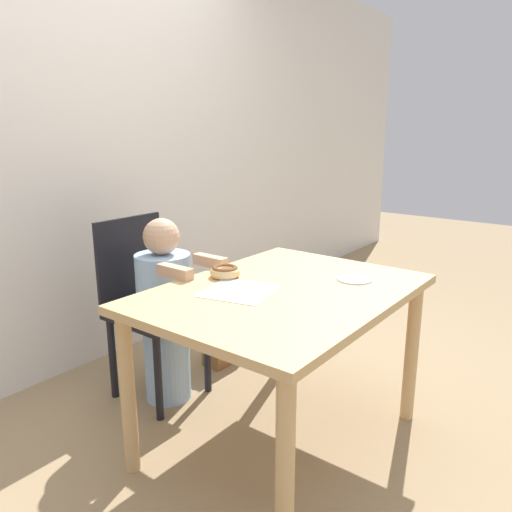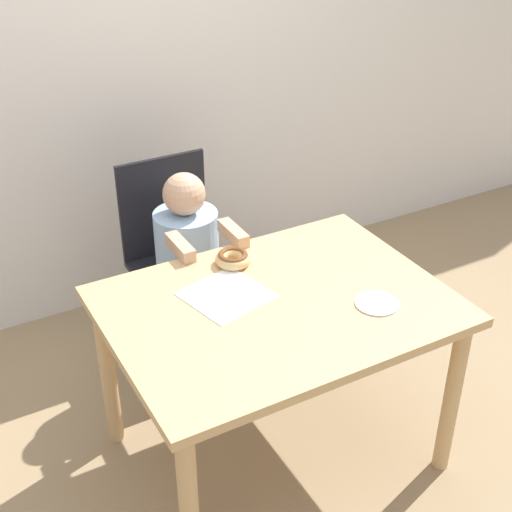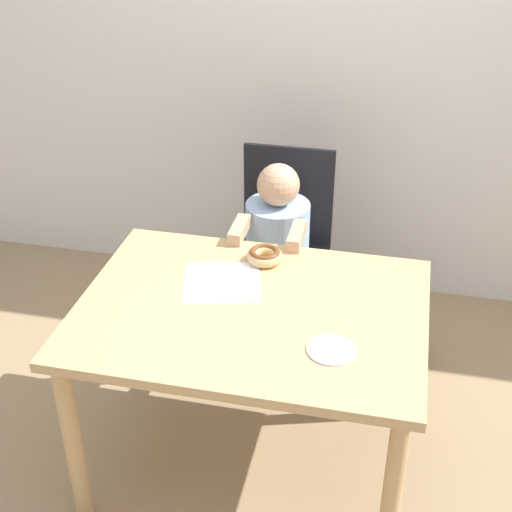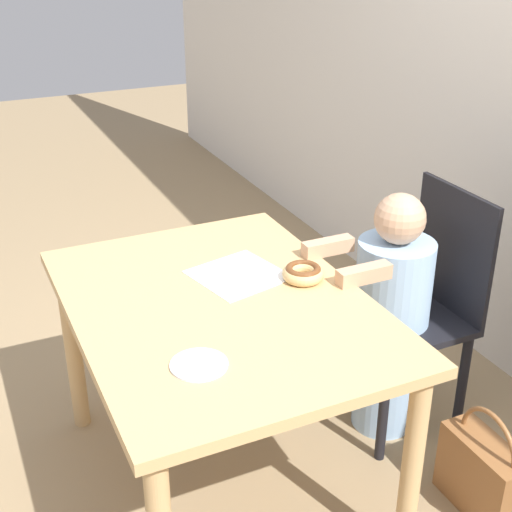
{
  "view_description": "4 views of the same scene",
  "coord_description": "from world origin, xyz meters",
  "px_view_note": "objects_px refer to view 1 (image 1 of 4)",
  "views": [
    {
      "loc": [
        -1.59,
        -1.08,
        1.34
      ],
      "look_at": [
        -0.01,
        0.13,
        0.82
      ],
      "focal_mm": 35.0,
      "sensor_mm": 36.0,
      "label": 1
    },
    {
      "loc": [
        -1.04,
        -1.72,
        2.08
      ],
      "look_at": [
        -0.01,
        0.13,
        0.82
      ],
      "focal_mm": 50.0,
      "sensor_mm": 36.0,
      "label": 2
    },
    {
      "loc": [
        0.44,
        -1.89,
        2.05
      ],
      "look_at": [
        -0.01,
        0.13,
        0.82
      ],
      "focal_mm": 50.0,
      "sensor_mm": 36.0,
      "label": 3
    },
    {
      "loc": [
        1.74,
        -0.68,
        1.75
      ],
      "look_at": [
        -0.01,
        0.13,
        0.82
      ],
      "focal_mm": 50.0,
      "sensor_mm": 36.0,
      "label": 4
    }
  ],
  "objects_px": {
    "child_figure": "(166,313)",
    "donut": "(225,271)",
    "chair": "(149,306)",
    "handbag": "(227,337)"
  },
  "relations": [
    {
      "from": "handbag",
      "to": "child_figure",
      "type": "bearing_deg",
      "value": -175.32
    },
    {
      "from": "child_figure",
      "to": "donut",
      "type": "relative_size",
      "value": 7.0
    },
    {
      "from": "chair",
      "to": "donut",
      "type": "xyz_separation_m",
      "value": [
        0.02,
        -0.49,
        0.26
      ]
    },
    {
      "from": "donut",
      "to": "chair",
      "type": "bearing_deg",
      "value": 92.76
    },
    {
      "from": "child_figure",
      "to": "donut",
      "type": "distance_m",
      "value": 0.46
    },
    {
      "from": "chair",
      "to": "donut",
      "type": "relative_size",
      "value": 6.84
    },
    {
      "from": "chair",
      "to": "handbag",
      "type": "distance_m",
      "value": 0.6
    },
    {
      "from": "donut",
      "to": "handbag",
      "type": "distance_m",
      "value": 0.86
    },
    {
      "from": "handbag",
      "to": "chair",
      "type": "bearing_deg",
      "value": 170.91
    },
    {
      "from": "child_figure",
      "to": "handbag",
      "type": "bearing_deg",
      "value": 4.68
    }
  ]
}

